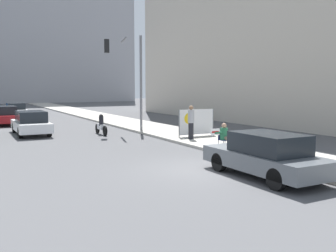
# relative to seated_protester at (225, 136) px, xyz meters

# --- Properties ---
(ground_plane) EXTENTS (160.00, 160.00, 0.00)m
(ground_plane) POSITION_rel_seated_protester_xyz_m (-2.64, -2.40, -0.77)
(ground_plane) COLOR #4F4F51
(sidewalk_curb) EXTENTS (3.63, 90.00, 0.14)m
(sidewalk_curb) POSITION_rel_seated_protester_xyz_m (1.36, 12.60, -0.71)
(sidewalk_curb) COLOR #A8A399
(sidewalk_curb) RESTS_ON ground_plane
(seated_protester) EXTENTS (0.96, 0.77, 1.20)m
(seated_protester) POSITION_rel_seated_protester_xyz_m (0.00, 0.00, 0.00)
(seated_protester) COLOR #474C56
(seated_protester) RESTS_ON sidewalk_curb
(jogger_on_sidewalk) EXTENTS (0.34, 0.34, 1.80)m
(jogger_on_sidewalk) POSITION_rel_seated_protester_xyz_m (0.58, 3.75, 0.28)
(jogger_on_sidewalk) COLOR black
(jogger_on_sidewalk) RESTS_ON sidewalk_curb
(protest_banner) EXTENTS (2.33, 0.06, 1.53)m
(protest_banner) POSITION_rel_seated_protester_xyz_m (1.48, 4.65, 0.17)
(protest_banner) COLOR slate
(protest_banner) RESTS_ON sidewalk_curb
(traffic_light_pole) EXTENTS (2.35, 2.11, 6.07)m
(traffic_light_pole) POSITION_rel_seated_protester_xyz_m (-0.69, 9.30, 3.38)
(traffic_light_pole) COLOR slate
(traffic_light_pole) RESTS_ON sidewalk_curb
(parked_car_curbside) EXTENTS (1.83, 4.42, 1.45)m
(parked_car_curbside) POSITION_rel_seated_protester_xyz_m (-1.52, -4.22, -0.05)
(parked_car_curbside) COLOR #565B60
(parked_car_curbside) RESTS_ON ground_plane
(car_on_road_nearest) EXTENTS (1.83, 4.78, 1.46)m
(car_on_road_nearest) POSITION_rel_seated_protester_xyz_m (-6.53, 10.90, -0.05)
(car_on_road_nearest) COLOR white
(car_on_road_nearest) RESTS_ON ground_plane
(car_on_road_midblock) EXTENTS (1.89, 4.31, 1.47)m
(car_on_road_midblock) POSITION_rel_seated_protester_xyz_m (-7.45, 18.11, -0.04)
(car_on_road_midblock) COLOR maroon
(car_on_road_midblock) RESTS_ON ground_plane
(car_on_road_distant) EXTENTS (1.82, 4.10, 1.39)m
(car_on_road_distant) POSITION_rel_seated_protester_xyz_m (-5.78, 26.02, -0.08)
(car_on_road_distant) COLOR white
(car_on_road_distant) RESTS_ON ground_plane
(motorcycle_on_road) EXTENTS (0.28, 2.08, 1.27)m
(motorcycle_on_road) POSITION_rel_seated_protester_xyz_m (-2.71, 8.93, -0.23)
(motorcycle_on_road) COLOR silver
(motorcycle_on_road) RESTS_ON ground_plane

